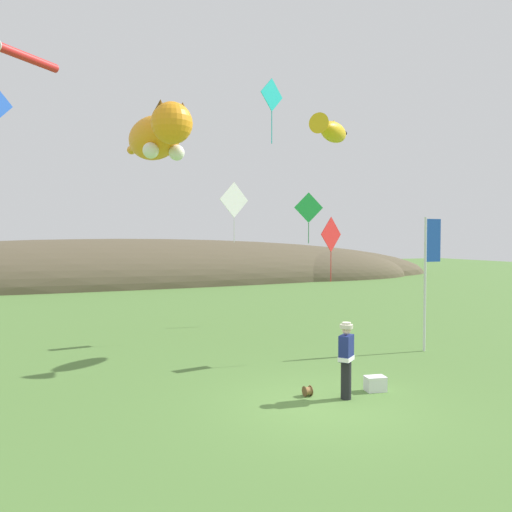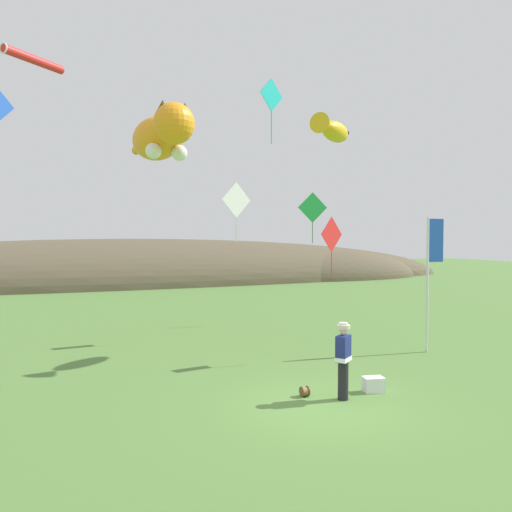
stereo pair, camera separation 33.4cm
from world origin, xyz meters
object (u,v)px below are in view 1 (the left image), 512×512
(festival_attendant, at_px, (346,358))
(kite_fish_windsock, at_px, (331,130))
(kite_tube_streamer, at_px, (28,58))
(kite_diamond_teal, at_px, (272,96))
(kite_diamond_white, at_px, (234,200))
(kite_diamond_green, at_px, (309,208))
(picnic_cooler, at_px, (375,384))
(kite_spool, at_px, (308,391))
(festival_banner_pole, at_px, (429,264))
(kite_diamond_red, at_px, (331,235))
(kite_giant_cat, at_px, (158,136))

(festival_attendant, relative_size, kite_fish_windsock, 0.79)
(kite_tube_streamer, height_order, kite_diamond_teal, kite_tube_streamer)
(kite_fish_windsock, height_order, kite_diamond_white, kite_fish_windsock)
(kite_fish_windsock, height_order, kite_diamond_green, kite_fish_windsock)
(picnic_cooler, distance_m, kite_tube_streamer, 18.24)
(kite_spool, distance_m, kite_tube_streamer, 17.40)
(festival_banner_pole, relative_size, kite_fish_windsock, 1.93)
(kite_spool, xyz_separation_m, kite_diamond_red, (2.37, 2.83, 3.67))
(kite_giant_cat, bearing_deg, kite_diamond_white, -38.86)
(festival_attendant, distance_m, kite_diamond_green, 11.34)
(festival_banner_pole, xyz_separation_m, kite_diamond_red, (-3.55, 0.27, 0.92))
(kite_tube_streamer, xyz_separation_m, kite_diamond_red, (8.46, -9.36, -7.17))
(kite_diamond_white, distance_m, kite_diamond_red, 4.53)
(festival_banner_pole, distance_m, kite_diamond_green, 6.94)
(kite_diamond_white, xyz_separation_m, kite_diamond_green, (4.35, 2.24, -0.06))
(picnic_cooler, relative_size, kite_diamond_green, 0.24)
(kite_diamond_red, height_order, kite_diamond_green, kite_diamond_green)
(kite_spool, bearing_deg, festival_attendant, -36.28)
(picnic_cooler, xyz_separation_m, kite_diamond_teal, (-1.35, 3.04, 7.53))
(kite_spool, xyz_separation_m, kite_giant_cat, (-1.59, 8.77, 7.41))
(festival_attendant, relative_size, kite_giant_cat, 0.28)
(festival_banner_pole, xyz_separation_m, kite_giant_cat, (-7.52, 6.22, 4.67))
(kite_spool, relative_size, kite_diamond_white, 0.11)
(kite_giant_cat, height_order, kite_diamond_red, kite_giant_cat)
(kite_fish_windsock, bearing_deg, festival_attendant, -117.61)
(festival_attendant, distance_m, kite_diamond_teal, 7.51)
(kite_diamond_red, bearing_deg, festival_attendant, -116.32)
(festival_banner_pole, distance_m, kite_fish_windsock, 5.40)
(kite_diamond_white, height_order, kite_diamond_red, kite_diamond_white)
(festival_banner_pole, distance_m, kite_diamond_red, 3.68)
(kite_giant_cat, relative_size, kite_diamond_green, 2.82)
(festival_attendant, height_order, kite_diamond_red, kite_diamond_red)
(festival_attendant, distance_m, kite_giant_cat, 11.62)
(kite_diamond_red, bearing_deg, kite_giant_cat, 123.70)
(kite_giant_cat, xyz_separation_m, kite_diamond_red, (3.96, -5.94, -3.75))
(kite_diamond_teal, bearing_deg, kite_diamond_white, 84.11)
(kite_giant_cat, relative_size, kite_diamond_teal, 3.46)
(picnic_cooler, relative_size, kite_diamond_teal, 0.30)
(festival_banner_pole, height_order, kite_diamond_red, festival_banner_pole)
(picnic_cooler, distance_m, kite_fish_windsock, 8.40)
(picnic_cooler, height_order, kite_fish_windsock, kite_fish_windsock)
(festival_banner_pole, distance_m, kite_giant_cat, 10.81)
(kite_diamond_teal, bearing_deg, festival_banner_pole, -1.84)
(kite_diamond_teal, height_order, kite_diamond_green, kite_diamond_teal)
(festival_banner_pole, relative_size, kite_diamond_green, 1.96)
(kite_spool, distance_m, picnic_cooler, 1.73)
(picnic_cooler, bearing_deg, kite_diamond_teal, 113.94)
(kite_diamond_teal, xyz_separation_m, kite_diamond_red, (2.03, 0.09, -3.92))
(festival_attendant, height_order, kite_diamond_green, kite_diamond_green)
(kite_spool, bearing_deg, festival_banner_pole, 23.32)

